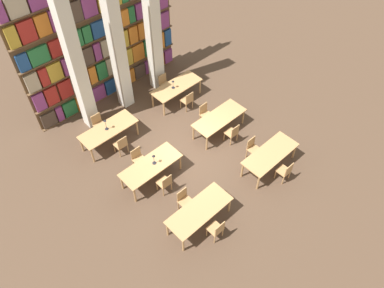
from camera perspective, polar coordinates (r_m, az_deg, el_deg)
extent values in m
plane|color=#4C3828|center=(13.97, -0.68, -1.31)|extent=(40.00, 40.00, 0.00)
cube|color=brown|center=(15.21, -13.66, 15.74)|extent=(6.80, 0.06, 5.50)
cube|color=brown|center=(16.80, -12.00, 7.91)|extent=(6.80, 0.35, 0.03)
cube|color=#47382D|center=(15.71, -21.04, 3.58)|extent=(0.57, 0.20, 0.66)
cube|color=#84387A|center=(15.80, -19.59, 4.44)|extent=(0.25, 0.20, 0.66)
cube|color=#236B38|center=(15.92, -18.17, 5.27)|extent=(0.55, 0.20, 0.66)
cube|color=orange|center=(16.08, -16.31, 6.36)|extent=(0.63, 0.20, 0.66)
cube|color=#84387A|center=(16.30, -14.25, 7.55)|extent=(0.69, 0.20, 0.66)
cube|color=navy|center=(16.52, -12.38, 8.62)|extent=(0.50, 0.20, 0.66)
cube|color=#B7932D|center=(16.72, -10.92, 9.44)|extent=(0.40, 0.20, 0.66)
cube|color=orange|center=(16.91, -9.58, 10.18)|extent=(0.50, 0.20, 0.66)
cube|color=#47382D|center=(17.15, -8.06, 11.02)|extent=(0.55, 0.20, 0.66)
cube|color=#84387A|center=(17.41, -6.55, 11.84)|extent=(0.54, 0.20, 0.66)
cube|color=orange|center=(17.69, -5.07, 12.63)|extent=(0.46, 0.20, 0.66)
cube|color=#84387A|center=(17.95, -3.77, 13.32)|extent=(0.42, 0.20, 0.66)
cube|color=brown|center=(16.23, -12.51, 10.37)|extent=(6.80, 0.35, 0.03)
cube|color=#84387A|center=(15.07, -22.30, 6.02)|extent=(0.41, 0.20, 0.77)
cube|color=maroon|center=(15.18, -20.68, 6.95)|extent=(0.48, 0.20, 0.77)
cube|color=maroon|center=(15.32, -18.83, 8.01)|extent=(0.52, 0.20, 0.77)
cube|color=tan|center=(15.44, -17.48, 8.78)|extent=(0.30, 0.20, 0.77)
cube|color=orange|center=(15.56, -16.27, 9.46)|extent=(0.38, 0.20, 0.77)
cube|color=orange|center=(15.70, -14.99, 10.17)|extent=(0.30, 0.20, 0.77)
cube|color=#236B38|center=(15.84, -13.70, 10.88)|extent=(0.42, 0.20, 0.77)
cube|color=tan|center=(16.04, -12.13, 11.73)|extent=(0.56, 0.20, 0.77)
cube|color=#B7932D|center=(16.31, -10.21, 12.75)|extent=(0.68, 0.20, 0.77)
cube|color=orange|center=(16.60, -8.33, 13.72)|extent=(0.59, 0.20, 0.77)
cube|color=#236B38|center=(16.86, -6.80, 14.50)|extent=(0.44, 0.20, 0.77)
cube|color=orange|center=(17.15, -5.26, 15.27)|extent=(0.62, 0.20, 0.77)
cube|color=navy|center=(17.42, -3.85, 15.96)|extent=(0.35, 0.20, 0.77)
cube|color=brown|center=(15.70, -13.07, 12.99)|extent=(6.80, 0.35, 0.03)
cube|color=tan|center=(14.54, -23.23, 8.66)|extent=(0.46, 0.20, 0.73)
cube|color=maroon|center=(14.64, -21.73, 9.51)|extent=(0.31, 0.20, 0.73)
cube|color=#B7932D|center=(14.75, -20.26, 10.33)|extent=(0.53, 0.20, 0.73)
cube|color=#84387A|center=(14.93, -18.13, 11.49)|extent=(0.62, 0.20, 0.73)
cube|color=#47382D|center=(15.15, -15.96, 12.66)|extent=(0.61, 0.20, 0.73)
cube|color=#84387A|center=(15.33, -14.34, 13.51)|extent=(0.28, 0.20, 0.73)
cube|color=tan|center=(15.51, -12.91, 14.25)|extent=(0.52, 0.20, 0.73)
cube|color=#B7932D|center=(15.78, -10.88, 15.27)|extent=(0.67, 0.20, 0.73)
cube|color=orange|center=(16.05, -9.08, 16.16)|extent=(0.40, 0.20, 0.73)
cube|color=orange|center=(16.33, -7.41, 16.96)|extent=(0.62, 0.20, 0.73)
cube|color=navy|center=(16.59, -5.95, 17.64)|extent=(0.27, 0.20, 0.73)
cube|color=#84387A|center=(16.84, -4.60, 18.25)|extent=(0.64, 0.20, 0.73)
cube|color=brown|center=(15.20, -13.67, 15.79)|extent=(6.80, 0.35, 0.03)
cube|color=navy|center=(14.04, -24.43, 11.30)|extent=(0.39, 0.20, 0.65)
cube|color=#236B38|center=(14.17, -22.39, 12.42)|extent=(0.70, 0.20, 0.65)
cube|color=maroon|center=(14.37, -19.86, 13.77)|extent=(0.61, 0.20, 0.65)
cube|color=#236B38|center=(14.58, -17.61, 14.94)|extent=(0.63, 0.20, 0.65)
cube|color=#236B38|center=(14.77, -15.82, 15.84)|extent=(0.33, 0.20, 0.65)
cube|color=navy|center=(14.98, -14.00, 16.74)|extent=(0.66, 0.20, 0.65)
cube|color=#47382D|center=(15.26, -11.86, 17.77)|extent=(0.53, 0.20, 0.65)
cube|color=orange|center=(15.48, -10.32, 18.48)|extent=(0.33, 0.20, 0.65)
cube|color=#236B38|center=(15.63, -9.32, 18.94)|extent=(0.27, 0.20, 0.65)
cube|color=#84387A|center=(15.90, -7.71, 19.65)|extent=(0.65, 0.20, 0.65)
cube|color=navy|center=(16.20, -5.96, 20.41)|extent=(0.49, 0.20, 0.65)
cube|color=#84387A|center=(16.47, -4.53, 21.01)|extent=(0.42, 0.20, 0.65)
cube|color=brown|center=(14.75, -14.34, 18.77)|extent=(6.80, 0.35, 0.03)
cube|color=#B7932D|center=(13.54, -25.81, 14.48)|extent=(0.35, 0.20, 0.75)
cube|color=maroon|center=(13.66, -23.95, 15.47)|extent=(0.54, 0.20, 0.75)
cube|color=orange|center=(13.81, -21.89, 16.53)|extent=(0.48, 0.20, 0.75)
cube|color=#84387A|center=(13.97, -19.94, 17.51)|extent=(0.52, 0.20, 0.75)
cube|color=#47382D|center=(14.19, -17.68, 18.61)|extent=(0.61, 0.20, 0.75)
cube|color=#84387A|center=(14.43, -15.52, 19.62)|extent=(0.57, 0.20, 0.75)
cube|color=#B7932D|center=(14.66, -13.58, 20.50)|extent=(0.44, 0.20, 0.75)
cube|color=tan|center=(13.25, -25.27, 18.52)|extent=(0.63, 0.20, 0.67)
cube|color=silver|center=(13.69, -17.42, 12.06)|extent=(0.47, 0.47, 6.00)
cube|color=silver|center=(14.32, -11.52, 15.13)|extent=(0.47, 0.47, 6.00)
cube|color=silver|center=(15.13, -6.04, 17.76)|extent=(0.47, 0.47, 6.00)
cube|color=tan|center=(11.64, 1.12, -10.06)|extent=(2.18, 0.88, 0.04)
cylinder|color=tan|center=(11.51, -1.36, -15.09)|extent=(0.07, 0.07, 0.71)
cylinder|color=tan|center=(12.25, 5.72, -9.23)|extent=(0.07, 0.07, 0.71)
cylinder|color=tan|center=(11.78, -3.77, -12.78)|extent=(0.07, 0.07, 0.71)
cylinder|color=tan|center=(12.50, 3.30, -7.22)|extent=(0.07, 0.07, 0.71)
cylinder|color=tan|center=(11.88, 2.26, -13.27)|extent=(0.04, 0.04, 0.40)
cylinder|color=tan|center=(12.01, 3.51, -12.22)|extent=(0.04, 0.04, 0.40)
cylinder|color=tan|center=(11.78, 3.46, -14.31)|extent=(0.04, 0.04, 0.40)
cylinder|color=tan|center=(11.91, 4.70, -13.24)|extent=(0.04, 0.04, 0.40)
cube|color=tan|center=(11.70, 3.53, -12.74)|extent=(0.42, 0.40, 0.04)
cube|color=tan|center=(11.44, 4.27, -12.76)|extent=(0.40, 0.03, 0.42)
cylinder|color=tan|center=(12.36, 0.22, -9.35)|extent=(0.04, 0.04, 0.40)
cylinder|color=tan|center=(12.23, -1.02, -10.33)|extent=(0.04, 0.04, 0.40)
cylinder|color=tan|center=(12.49, -0.86, -8.39)|extent=(0.04, 0.04, 0.40)
cylinder|color=tan|center=(12.37, -2.10, -9.34)|extent=(0.04, 0.04, 0.40)
cube|color=tan|center=(12.17, -0.95, -8.79)|extent=(0.42, 0.40, 0.04)
cube|color=tan|center=(12.06, -1.57, -7.66)|extent=(0.40, 0.03, 0.42)
cube|color=tan|center=(13.25, 11.87, -1.45)|extent=(2.18, 0.88, 0.04)
cylinder|color=tan|center=(12.88, 10.05, -5.78)|extent=(0.07, 0.07, 0.71)
cylinder|color=tan|center=(14.03, 15.31, -1.08)|extent=(0.07, 0.07, 0.71)
cylinder|color=tan|center=(13.11, 7.66, -3.96)|extent=(0.07, 0.07, 0.71)
cylinder|color=tan|center=(14.25, 13.03, 0.51)|extent=(0.07, 0.07, 0.71)
cylinder|color=tan|center=(13.39, 12.56, -4.57)|extent=(0.04, 0.04, 0.40)
cylinder|color=tan|center=(13.60, 13.49, -3.72)|extent=(0.04, 0.04, 0.40)
cylinder|color=tan|center=(13.30, 13.69, -5.40)|extent=(0.04, 0.04, 0.40)
cylinder|color=tan|center=(13.51, 14.61, -4.53)|extent=(0.04, 0.04, 0.40)
cube|color=tan|center=(13.27, 13.76, -3.97)|extent=(0.42, 0.40, 0.04)
cube|color=tan|center=(13.05, 14.57, -3.81)|extent=(0.40, 0.03, 0.42)
cylinder|color=tan|center=(13.90, 10.34, -1.43)|extent=(0.04, 0.04, 0.40)
cylinder|color=tan|center=(13.70, 9.38, -2.23)|extent=(0.04, 0.04, 0.40)
cylinder|color=tan|center=(14.01, 9.28, -0.66)|extent=(0.04, 0.04, 0.40)
cylinder|color=tan|center=(13.82, 8.32, -1.44)|extent=(0.04, 0.04, 0.40)
cube|color=tan|center=(13.69, 9.44, -0.84)|extent=(0.42, 0.40, 0.04)
cube|color=tan|center=(13.58, 8.97, 0.23)|extent=(0.40, 0.03, 0.42)
cube|color=tan|center=(12.72, -6.30, -3.24)|extent=(2.18, 0.88, 0.04)
cylinder|color=tan|center=(12.53, -8.72, -7.71)|extent=(0.07, 0.07, 0.71)
cylinder|color=tan|center=(13.22, -1.80, -2.81)|extent=(0.07, 0.07, 0.71)
cylinder|color=tan|center=(12.91, -10.66, -5.73)|extent=(0.07, 0.07, 0.71)
cylinder|color=tan|center=(13.57, -3.83, -1.08)|extent=(0.07, 0.07, 0.71)
cylinder|color=tan|center=(12.84, -5.36, -6.40)|extent=(0.04, 0.04, 0.40)
cylinder|color=tan|center=(12.96, -4.14, -5.52)|extent=(0.04, 0.04, 0.40)
cylinder|color=tan|center=(12.68, -4.38, -7.33)|extent=(0.04, 0.04, 0.40)
cylinder|color=tan|center=(12.80, -3.14, -6.43)|extent=(0.04, 0.04, 0.40)
cube|color=tan|center=(12.64, -4.31, -5.84)|extent=(0.42, 0.40, 0.04)
cube|color=tan|center=(12.37, -3.82, -5.72)|extent=(0.40, 0.03, 0.42)
cylinder|color=tan|center=(13.46, -6.85, -3.04)|extent=(0.04, 0.04, 0.40)
cylinder|color=tan|center=(13.34, -8.05, -3.86)|extent=(0.04, 0.04, 0.40)
cylinder|color=tan|center=(13.64, -7.74, -2.22)|extent=(0.04, 0.04, 0.40)
cylinder|color=tan|center=(13.52, -8.93, -3.02)|extent=(0.04, 0.04, 0.40)
cube|color=tan|center=(13.32, -7.99, -2.43)|extent=(0.42, 0.40, 0.04)
cube|color=tan|center=(13.24, -8.58, -1.35)|extent=(0.40, 0.03, 0.42)
cylinder|color=#232328|center=(12.74, -5.75, -2.90)|extent=(0.14, 0.14, 0.01)
cylinder|color=#232328|center=(12.60, -5.81, -2.39)|extent=(0.02, 0.02, 0.35)
cone|color=#232328|center=(12.44, -5.88, -1.78)|extent=(0.11, 0.11, 0.07)
cube|color=tan|center=(14.22, 4.18, 4.03)|extent=(2.18, 0.88, 0.04)
cylinder|color=tan|center=(13.81, 2.27, 0.16)|extent=(0.07, 0.07, 0.71)
cylinder|color=tan|center=(14.89, 7.80, 4.13)|extent=(0.07, 0.07, 0.71)
cylinder|color=tan|center=(14.16, 0.22, 1.74)|extent=(0.07, 0.07, 0.71)
cylinder|color=tan|center=(15.21, 5.77, 5.52)|extent=(0.07, 0.07, 0.71)
cylinder|color=tan|center=(14.28, 4.92, 1.12)|extent=(0.04, 0.04, 0.40)
cylinder|color=tan|center=(14.47, 5.90, 1.83)|extent=(0.04, 0.04, 0.40)
cylinder|color=tan|center=(14.13, 5.91, 0.38)|extent=(0.04, 0.04, 0.40)
cylinder|color=tan|center=(14.33, 6.89, 1.11)|extent=(0.04, 0.04, 0.40)
cube|color=tan|center=(14.14, 5.97, 1.72)|extent=(0.42, 0.40, 0.04)
cube|color=tan|center=(13.89, 6.61, 1.97)|extent=(0.40, 0.03, 0.42)
cylinder|color=tan|center=(14.91, 3.14, 3.83)|extent=(0.04, 0.04, 0.40)
cylinder|color=tan|center=(14.73, 2.15, 3.16)|extent=(0.04, 0.04, 0.40)
cylinder|color=tan|center=(15.08, 2.22, 4.50)|extent=(0.04, 0.04, 0.40)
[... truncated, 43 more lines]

